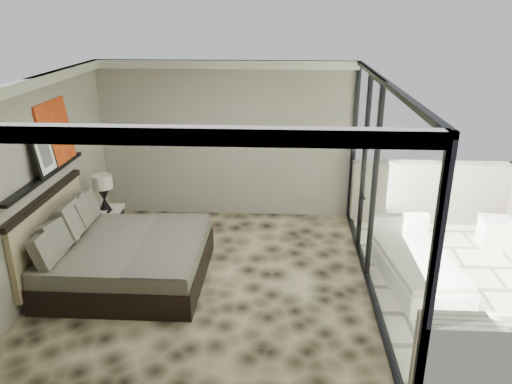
# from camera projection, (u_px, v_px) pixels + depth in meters

# --- Properties ---
(floor) EXTENTS (5.00, 5.00, 0.00)m
(floor) POSITION_uv_depth(u_px,v_px,m) (209.00, 282.00, 7.03)
(floor) COLOR black
(floor) RESTS_ON ground
(ceiling) EXTENTS (4.50, 5.00, 0.02)m
(ceiling) POSITION_uv_depth(u_px,v_px,m) (201.00, 81.00, 6.06)
(ceiling) COLOR silver
(ceiling) RESTS_ON back_wall
(back_wall) EXTENTS (4.50, 0.02, 2.80)m
(back_wall) POSITION_uv_depth(u_px,v_px,m) (226.00, 141.00, 8.87)
(back_wall) COLOR gray
(back_wall) RESTS_ON floor
(left_wall) EXTENTS (0.02, 5.00, 2.80)m
(left_wall) POSITION_uv_depth(u_px,v_px,m) (39.00, 185.00, 6.66)
(left_wall) COLOR gray
(left_wall) RESTS_ON floor
(glass_wall) EXTENTS (0.08, 5.00, 2.80)m
(glass_wall) POSITION_uv_depth(u_px,v_px,m) (378.00, 192.00, 6.42)
(glass_wall) COLOR white
(glass_wall) RESTS_ON floor
(terrace_slab) EXTENTS (3.00, 5.00, 0.12)m
(terrace_slab) POSITION_uv_depth(u_px,v_px,m) (479.00, 294.00, 6.86)
(terrace_slab) COLOR silver
(terrace_slab) RESTS_ON ground
(picture_ledge) EXTENTS (0.12, 2.20, 0.05)m
(picture_ledge) POSITION_uv_depth(u_px,v_px,m) (46.00, 176.00, 6.72)
(picture_ledge) COLOR black
(picture_ledge) RESTS_ON left_wall
(bed) EXTENTS (2.17, 2.10, 1.20)m
(bed) POSITION_uv_depth(u_px,v_px,m) (121.00, 256.00, 7.00)
(bed) COLOR black
(bed) RESTS_ON floor
(nightstand) EXTENTS (0.64, 0.64, 0.52)m
(nightstand) POSITION_uv_depth(u_px,v_px,m) (106.00, 223.00, 8.29)
(nightstand) COLOR black
(nightstand) RESTS_ON floor
(table_lamp) EXTENTS (0.32, 0.32, 0.58)m
(table_lamp) POSITION_uv_depth(u_px,v_px,m) (103.00, 188.00, 8.08)
(table_lamp) COLOR black
(table_lamp) RESTS_ON nightstand
(abstract_canvas) EXTENTS (0.13, 0.90, 0.90)m
(abstract_canvas) POSITION_uv_depth(u_px,v_px,m) (55.00, 133.00, 7.01)
(abstract_canvas) COLOR #9E2F0D
(abstract_canvas) RESTS_ON picture_ledge
(framed_print) EXTENTS (0.11, 0.50, 0.60)m
(framed_print) POSITION_uv_depth(u_px,v_px,m) (44.00, 154.00, 6.57)
(framed_print) COLOR black
(framed_print) RESTS_ON picture_ledge
(ottoman) EXTENTS (0.52, 0.52, 0.47)m
(ottoman) POSITION_uv_depth(u_px,v_px,m) (495.00, 232.00, 8.02)
(ottoman) COLOR white
(ottoman) RESTS_ON terrace_slab
(lounger) EXTENTS (1.11, 1.87, 0.69)m
(lounger) POSITION_uv_depth(u_px,v_px,m) (416.00, 267.00, 7.00)
(lounger) COLOR white
(lounger) RESTS_ON terrace_slab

